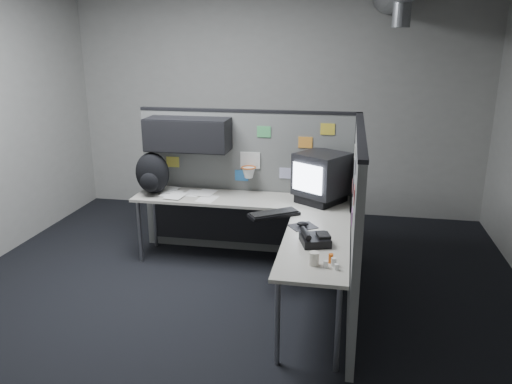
% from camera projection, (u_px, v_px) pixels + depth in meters
% --- Properties ---
extents(room, '(5.62, 5.62, 3.22)m').
position_uv_depth(room, '(294.00, 73.00, 3.90)').
color(room, black).
rests_on(room, ground).
extents(partition_back, '(2.44, 0.42, 1.63)m').
position_uv_depth(partition_back, '(232.00, 167.00, 5.52)').
color(partition_back, slate).
rests_on(partition_back, ground).
extents(partition_right, '(0.07, 2.23, 1.63)m').
position_uv_depth(partition_right, '(355.00, 222.00, 4.37)').
color(partition_right, slate).
rests_on(partition_right, ground).
extents(desk, '(2.31, 2.11, 0.73)m').
position_uv_depth(desk, '(259.00, 218.00, 5.06)').
color(desk, '#AAA79A').
rests_on(desk, ground).
extents(monitor, '(0.63, 0.63, 0.52)m').
position_uv_depth(monitor, '(321.00, 177.00, 5.12)').
color(monitor, black).
rests_on(monitor, desk).
extents(keyboard, '(0.50, 0.42, 0.04)m').
position_uv_depth(keyboard, '(274.00, 214.00, 4.77)').
color(keyboard, black).
rests_on(keyboard, desk).
extents(mouse, '(0.29, 0.28, 0.05)m').
position_uv_depth(mouse, '(303.00, 225.00, 4.49)').
color(mouse, black).
rests_on(mouse, desk).
extents(phone, '(0.29, 0.30, 0.12)m').
position_uv_depth(phone, '(314.00, 239.00, 4.11)').
color(phone, black).
rests_on(phone, desk).
extents(bottles, '(0.12, 0.15, 0.07)m').
position_uv_depth(bottles, '(331.00, 262.00, 3.71)').
color(bottles, silver).
rests_on(bottles, desk).
extents(cup, '(0.08, 0.08, 0.10)m').
position_uv_depth(cup, '(314.00, 259.00, 3.72)').
color(cup, beige).
rests_on(cup, desk).
extents(papers, '(0.73, 0.49, 0.02)m').
position_uv_depth(papers, '(187.00, 194.00, 5.44)').
color(papers, white).
rests_on(papers, desk).
extents(backpack, '(0.42, 0.40, 0.46)m').
position_uv_depth(backpack, '(152.00, 174.00, 5.42)').
color(backpack, black).
rests_on(backpack, desk).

